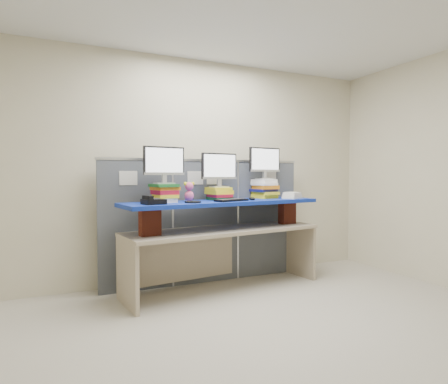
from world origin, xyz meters
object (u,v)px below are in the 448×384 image
monitor_center (219,168)px  keyboard (232,200)px  desk (224,241)px  monitor_left (164,163)px  desk_phone (153,201)px  monitor_right (265,161)px  blue_board (224,202)px

monitor_center → keyboard: monitor_center is taller
desk → keyboard: keyboard is taller
monitor_left → desk_phone: size_ratio=1.95×
monitor_left → desk_phone: 0.51m
desk → monitor_right: monitor_right is taller
desk_phone → monitor_left: bearing=43.2°
monitor_right → keyboard: size_ratio=1.06×
monitor_center → desk_phone: 1.01m
monitor_right → desk_phone: size_ratio=1.95×
desk → monitor_left: (-0.70, 0.03, 0.90)m
desk → keyboard: size_ratio=5.48×
desk → desk_phone: (-0.89, -0.22, 0.50)m
blue_board → desk_phone: size_ratio=9.96×
desk → monitor_left: monitor_left is taller
desk → desk_phone: desk_phone is taller
keyboard → desk_phone: bearing=166.9°
monitor_left → keyboard: bearing=-20.1°
desk → monitor_right: size_ratio=5.17×
blue_board → desk_phone: bearing=-173.3°
monitor_left → monitor_center: 0.70m
monitor_right → desk_phone: 1.67m
desk → monitor_left: 1.14m
monitor_left → desk: bearing=-9.7°
monitor_center → keyboard: 0.45m
blue_board → monitor_left: bearing=170.3°
blue_board → monitor_center: size_ratio=5.09×
monitor_right → keyboard: monitor_right is taller
monitor_center → monitor_left: bearing=180.0°
desk → desk_phone: bearing=-173.3°
desk → keyboard: bearing=-84.2°
keyboard → monitor_left: bearing=148.8°
blue_board → monitor_right: 0.86m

